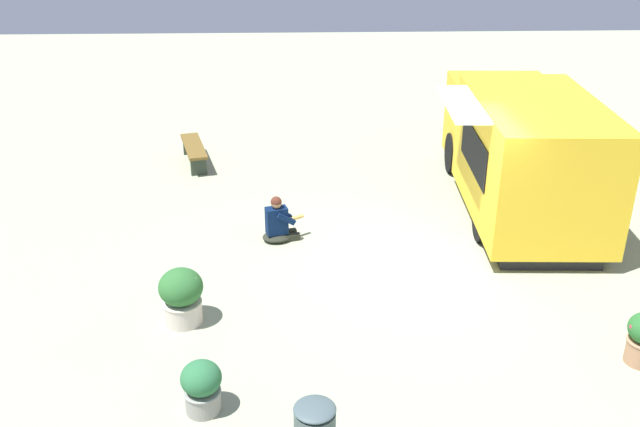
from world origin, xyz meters
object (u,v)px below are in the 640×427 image
(food_truck, at_px, (521,152))
(planter_flowering_side, at_px, (182,295))
(person_customer, at_px, (279,224))
(planter_flowering_far, at_px, (202,386))
(plaza_bench, at_px, (194,149))

(food_truck, distance_m, planter_flowering_side, 7.07)
(person_customer, relative_size, planter_flowering_side, 0.99)
(planter_flowering_side, bearing_deg, planter_flowering_far, -75.30)
(plaza_bench, bearing_deg, food_truck, -21.15)
(food_truck, distance_m, plaza_bench, 7.06)
(plaza_bench, bearing_deg, planter_flowering_side, -84.28)
(person_customer, xyz_separation_m, plaza_bench, (-1.96, 3.81, 0.04))
(person_customer, bearing_deg, plaza_bench, 117.22)
(planter_flowering_far, distance_m, planter_flowering_side, 1.97)
(planter_flowering_far, bearing_deg, food_truck, 46.62)
(person_customer, distance_m, plaza_bench, 4.28)
(food_truck, height_order, person_customer, food_truck)
(planter_flowering_far, height_order, planter_flowering_side, planter_flowering_side)
(food_truck, bearing_deg, person_customer, -164.44)
(planter_flowering_side, height_order, plaza_bench, planter_flowering_side)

